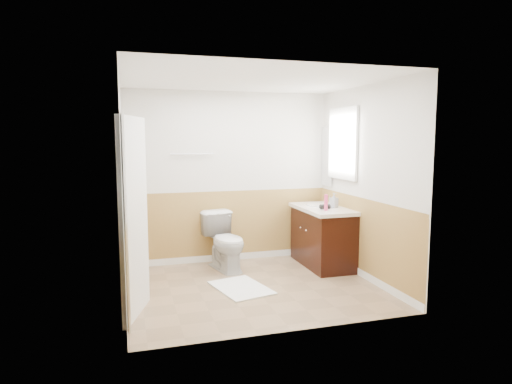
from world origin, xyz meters
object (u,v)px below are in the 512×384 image
object	(u,v)px
toilet	(226,241)
vanity_cabinet	(323,238)
lotion_bottle	(326,203)
soap_dispenser	(334,200)
bath_mat	(241,288)

from	to	relation	value
toilet	vanity_cabinet	bearing A→B (deg)	-22.04
toilet	vanity_cabinet	world-z (taller)	vanity_cabinet
lotion_bottle	soap_dispenser	bearing A→B (deg)	43.34
toilet	bath_mat	size ratio (longest dim) A/B	0.99
vanity_cabinet	toilet	bearing A→B (deg)	171.42
lotion_bottle	soap_dispenser	size ratio (longest dim) A/B	1.06
bath_mat	soap_dispenser	size ratio (longest dim) A/B	3.85
toilet	vanity_cabinet	distance (m)	1.39
toilet	soap_dispenser	world-z (taller)	soap_dispenser
vanity_cabinet	soap_dispenser	bearing A→B (deg)	-36.29
toilet	bath_mat	distance (m)	0.94
bath_mat	vanity_cabinet	xyz separation A→B (m)	(1.38, 0.64, 0.39)
soap_dispenser	vanity_cabinet	bearing A→B (deg)	143.71
bath_mat	lotion_bottle	xyz separation A→B (m)	(1.28, 0.35, 0.95)
bath_mat	soap_dispenser	distance (m)	1.86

